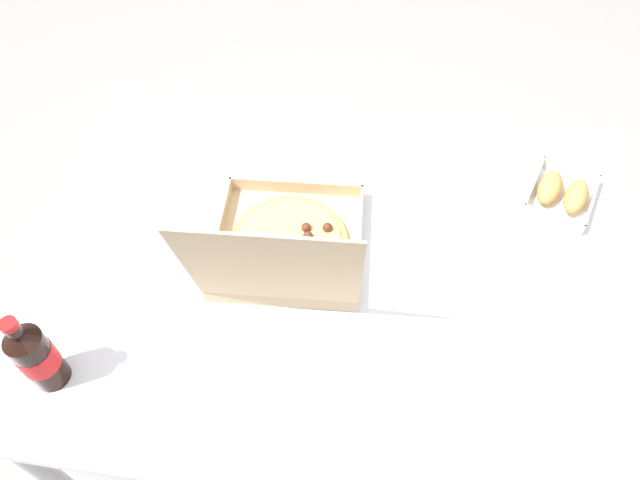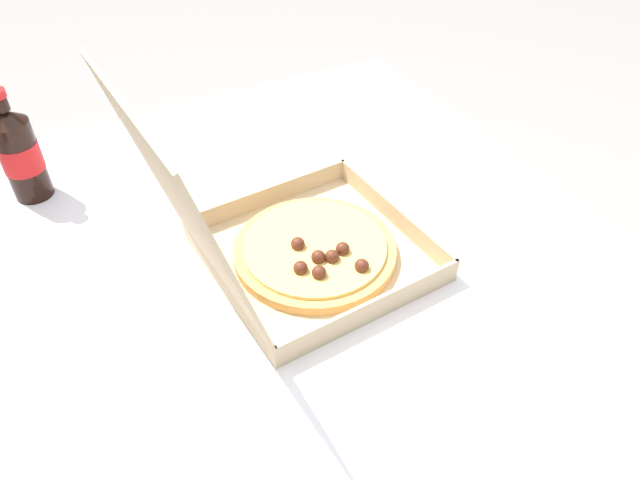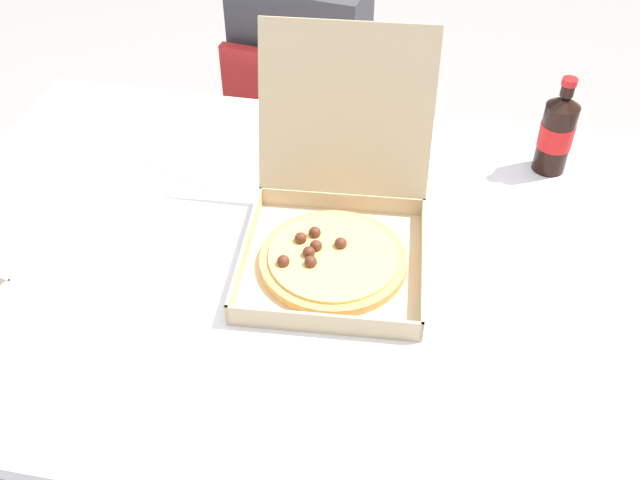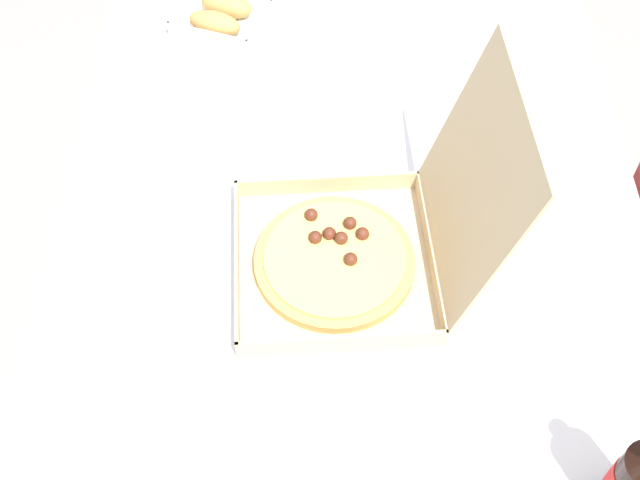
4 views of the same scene
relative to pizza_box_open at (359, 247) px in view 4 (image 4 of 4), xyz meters
The scene contains 5 objects.
ground_plane 0.82m from the pizza_box_open, behind, with size 10.00×10.00×0.00m, color gray.
dining_table 0.16m from the pizza_box_open, behind, with size 1.48×1.09×0.76m.
pizza_box_open is the anchor object (origin of this frame).
bread_side_box 0.72m from the pizza_box_open, 155.83° to the right, with size 0.20×0.23×0.06m.
paper_menu 0.43m from the pizza_box_open, 145.36° to the left, with size 0.21×0.15×0.00m, color white.
Camera 4 is at (0.91, -0.05, 1.91)m, focal length 44.80 mm.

